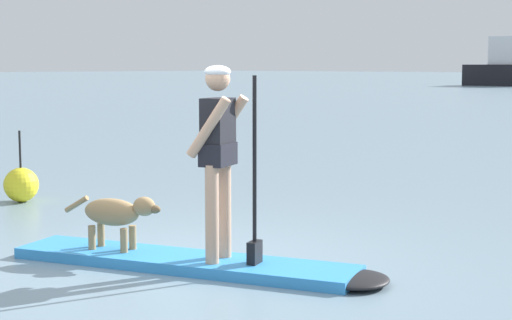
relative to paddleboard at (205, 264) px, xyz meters
The scene contains 5 objects.
ground_plane 0.23m from the paddleboard, 160.26° to the right, with size 400.00×400.00×0.00m, color slate.
paddleboard is the anchor object (origin of this frame).
person_paddler 1.07m from the paddleboard, 19.74° to the left, with size 0.67×0.58×1.74m.
dog 1.01m from the paddleboard, 160.26° to the right, with size 1.01×0.43×0.53m.
marker_buoy 4.55m from the paddleboard, 168.92° to the left, with size 0.47×0.47×0.97m.
Camera 1 is at (5.40, -4.92, 1.83)m, focal length 57.00 mm.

